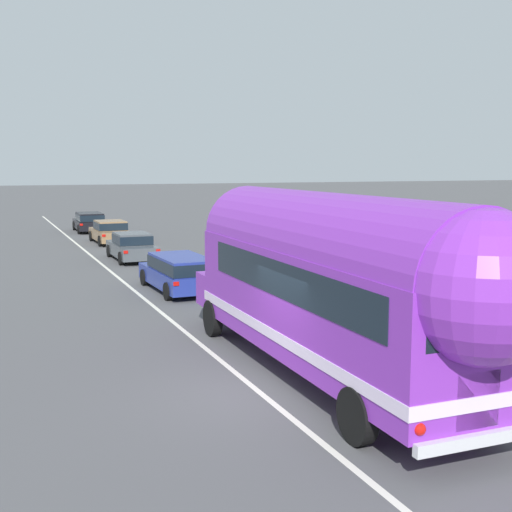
% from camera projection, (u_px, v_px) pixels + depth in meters
% --- Properties ---
extents(ground_plane, '(300.00, 300.00, 0.00)m').
position_uv_depth(ground_plane, '(260.00, 393.00, 13.93)').
color(ground_plane, '#4C4C4F').
extents(lane_markings, '(3.59, 80.00, 0.01)m').
position_uv_depth(lane_markings, '(178.00, 289.00, 25.52)').
color(lane_markings, silver).
rests_on(lane_markings, ground).
extents(painted_bus, '(2.68, 12.38, 4.12)m').
position_uv_depth(painted_bus, '(336.00, 279.00, 14.22)').
color(painted_bus, purple).
rests_on(painted_bus, ground).
extents(car_lead, '(2.07, 4.71, 1.37)m').
position_uv_depth(car_lead, '(180.00, 271.00, 24.90)').
color(car_lead, navy).
rests_on(car_lead, ground).
extents(car_second, '(1.91, 4.47, 1.37)m').
position_uv_depth(car_second, '(132.00, 245.00, 33.20)').
color(car_second, '#474C51').
rests_on(car_second, ground).
extents(car_third, '(2.02, 4.47, 1.37)m').
position_uv_depth(car_third, '(110.00, 231.00, 40.43)').
color(car_third, olive).
rests_on(car_third, ground).
extents(car_fourth, '(1.99, 4.44, 1.37)m').
position_uv_depth(car_fourth, '(89.00, 221.00, 47.19)').
color(car_fourth, black).
rests_on(car_fourth, ground).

